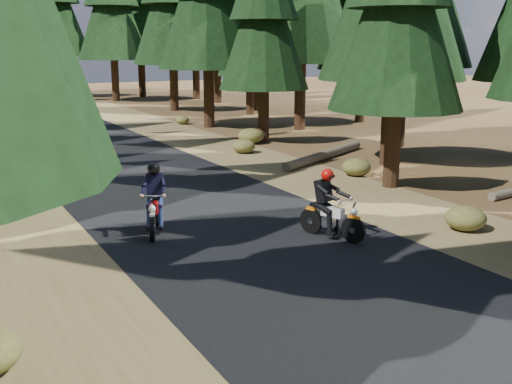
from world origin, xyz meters
The scene contains 8 objects.
ground centered at (0.00, 0.00, 0.00)m, with size 120.00×120.00×0.00m, color #412C17.
road centered at (0.00, 5.00, 0.01)m, with size 6.00×100.00×0.01m, color black.
shoulder_l centered at (-4.60, 5.00, 0.00)m, with size 3.20×100.00×0.01m, color brown.
shoulder_r centered at (4.60, 5.00, 0.00)m, with size 3.20×100.00×0.01m, color brown.
log_near centered at (6.92, 9.25, 0.16)m, with size 0.32×0.32×5.68m, color #4C4233.
understory_shrubs centered at (0.82, 7.31, 0.28)m, with size 14.10×31.61×0.65m.
rider_lead centered at (1.58, 1.00, 0.51)m, with size 1.08×1.76×1.51m.
rider_follow centered at (-1.67, 3.13, 0.53)m, with size 1.19×1.82×1.56m.
Camera 1 is at (-6.06, -10.01, 4.11)m, focal length 45.00 mm.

